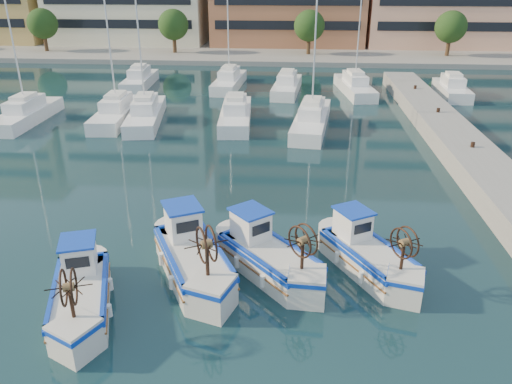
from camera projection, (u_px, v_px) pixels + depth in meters
name	position (u px, v px, depth m)	size (l,w,h in m)	color
ground	(221.00, 293.00, 18.12)	(300.00, 300.00, 0.00)	#1A3F44
quay	(509.00, 199.00, 24.22)	(3.00, 60.00, 1.20)	gray
yacht_marina	(233.00, 100.00, 43.16)	(37.61, 22.98, 11.50)	white
fishing_boat_a	(80.00, 291.00, 16.95)	(3.04, 4.57, 2.76)	silver
fishing_boat_b	(192.00, 255.00, 18.93)	(3.91, 5.11, 3.08)	silver
fishing_boat_c	(267.00, 254.00, 19.09)	(4.30, 4.52, 2.87)	silver
fishing_boat_d	(367.00, 253.00, 19.26)	(3.66, 4.52, 2.74)	silver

